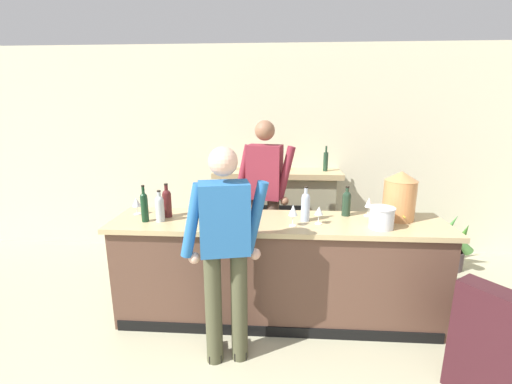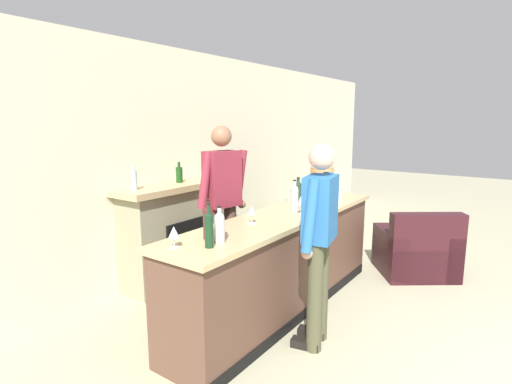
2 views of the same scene
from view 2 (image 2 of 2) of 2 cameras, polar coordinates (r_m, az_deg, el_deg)
wall_back_panel at (r=4.88m, az=-14.17°, el=3.76°), size 12.00×0.07×2.75m
bar_counter at (r=4.07m, az=3.80°, el=-9.98°), size 3.00×0.66×0.98m
fireplace_stone at (r=4.90m, az=-10.85°, el=-5.35°), size 1.63×0.52×1.50m
armchair_black at (r=5.35m, az=22.03°, el=-8.18°), size 1.12×1.13×0.84m
potted_plant_corner at (r=6.49m, az=5.03°, el=-4.24°), size 0.37×0.39×0.68m
person_customer at (r=3.34m, az=8.97°, el=-6.45°), size 0.65×0.36×1.72m
person_bartender at (r=4.17m, az=-4.78°, el=-1.85°), size 0.65×0.36×1.84m
copper_dispenser at (r=4.89m, az=9.40°, el=1.94°), size 0.29×0.32×0.44m
ice_bucket_steel at (r=4.61m, az=10.96°, el=-0.27°), size 0.22×0.22×0.18m
wine_bottle_cabernet_heavy at (r=4.54m, az=6.04°, el=0.19°), size 0.08×0.08×0.28m
wine_bottle_rose_blush at (r=3.03m, az=-5.22°, el=-4.88°), size 0.08×0.08×0.28m
wine_bottle_riesling_slim at (r=4.11m, az=5.53°, el=-0.66°), size 0.08×0.08×0.32m
wine_bottle_port_short at (r=3.13m, az=-6.85°, el=-4.17°), size 0.08×0.08×0.32m
wine_bottle_merlot_tall at (r=2.92m, az=-6.74°, el=-5.15°), size 0.06×0.06×0.33m
wine_glass_by_dispenser at (r=3.57m, az=-0.60°, el=-2.81°), size 0.08×0.08×0.16m
wine_glass_mid_counter at (r=4.72m, az=7.30°, el=0.49°), size 0.07×0.07×0.18m
wine_glass_back_row at (r=2.96m, az=-11.66°, el=-5.73°), size 0.08×0.08×0.16m
wine_glass_front_right at (r=3.95m, az=6.47°, el=-1.24°), size 0.08×0.08×0.19m
wine_glass_front_left at (r=4.18m, az=7.17°, el=-0.92°), size 0.07×0.07×0.16m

